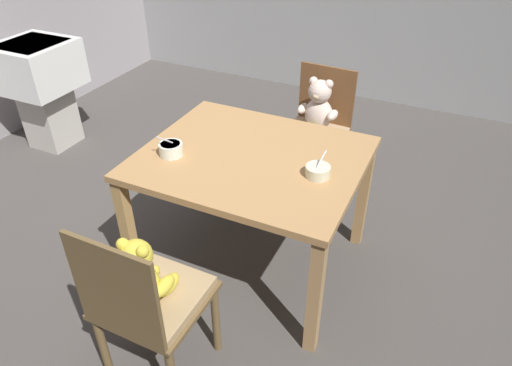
% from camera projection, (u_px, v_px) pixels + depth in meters
% --- Properties ---
extents(ground_plane, '(5.20, 5.20, 0.04)m').
position_uv_depth(ground_plane, '(252.00, 262.00, 2.73)').
color(ground_plane, '#484440').
extents(dining_table, '(1.09, 0.92, 0.71)m').
position_uv_depth(dining_table, '(252.00, 170.00, 2.37)').
color(dining_table, '#AC7E4D').
rests_on(dining_table, ground_plane).
extents(teddy_chair_far_center, '(0.43, 0.42, 0.85)m').
position_uv_depth(teddy_chair_far_center, '(317.00, 122.00, 3.02)').
color(teddy_chair_far_center, brown).
rests_on(teddy_chair_far_center, ground_plane).
extents(teddy_chair_near_front, '(0.41, 0.41, 0.87)m').
position_uv_depth(teddy_chair_near_front, '(146.00, 292.00, 1.84)').
color(teddy_chair_near_front, brown).
rests_on(teddy_chair_near_front, ground_plane).
extents(porridge_bowl_white_near_left, '(0.12, 0.12, 0.12)m').
position_uv_depth(porridge_bowl_white_near_left, '(171.00, 149.00, 2.31)').
color(porridge_bowl_white_near_left, silver).
rests_on(porridge_bowl_white_near_left, dining_table).
extents(porridge_bowl_cream_near_right, '(0.12, 0.12, 0.11)m').
position_uv_depth(porridge_bowl_cream_near_right, '(318.00, 171.00, 2.15)').
color(porridge_bowl_cream_near_right, beige).
rests_on(porridge_bowl_cream_near_right, dining_table).
extents(sink_basin, '(0.50, 0.52, 0.83)m').
position_uv_depth(sink_basin, '(41.00, 80.00, 3.55)').
color(sink_basin, '#B7B2A8').
rests_on(sink_basin, ground_plane).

